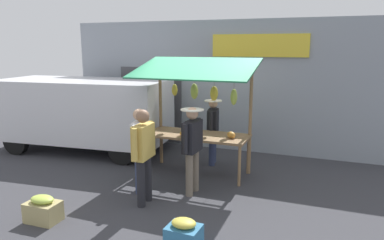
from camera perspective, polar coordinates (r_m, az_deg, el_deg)
ground_plane at (r=8.05m, az=0.78°, el=-8.34°), size 40.00×40.00×0.00m
street_backdrop at (r=9.72m, az=5.17°, el=5.37°), size 9.00×0.30×3.40m
market_stall at (r=7.68m, az=0.95°, el=2.50°), size 2.50×1.46×2.50m
vendor_with_sunhat at (r=8.45m, az=3.30°, el=-1.02°), size 0.40×0.66×1.55m
shopper_with_shopping_bag at (r=6.33m, az=-7.62°, el=-4.67°), size 0.24×0.72×1.69m
shopper_with_ponytail at (r=6.91m, az=-8.22°, el=-3.81°), size 0.34×0.67×1.61m
shopper_in_striped_shirt at (r=6.72m, az=0.05°, el=-3.67°), size 0.43×0.70×1.65m
parked_van at (r=10.02m, az=-17.41°, el=1.74°), size 4.56×2.27×1.88m
produce_crate_near at (r=6.38m, az=-22.35°, el=-12.89°), size 0.53×0.37×0.43m
produce_crate_side at (r=5.23m, az=-1.30°, el=-17.57°), size 0.47×0.38×0.43m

